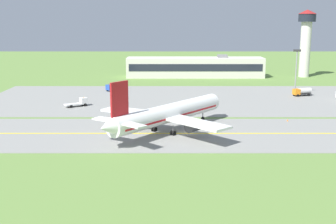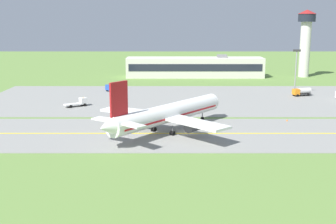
{
  "view_description": "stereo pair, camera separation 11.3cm",
  "coord_description": "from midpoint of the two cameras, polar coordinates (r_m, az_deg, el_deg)",
  "views": [
    {
      "loc": [
        -3.9,
        -89.87,
        23.85
      ],
      "look_at": [
        -3.63,
        3.67,
        4.0
      ],
      "focal_mm": 46.37,
      "sensor_mm": 36.0,
      "label": 1
    },
    {
      "loc": [
        -3.78,
        -89.87,
        23.85
      ],
      "look_at": [
        -3.63,
        3.67,
        4.0
      ],
      "focal_mm": 46.37,
      "sensor_mm": 36.0,
      "label": 2
    }
  ],
  "objects": [
    {
      "name": "apron_pad",
      "position": [
        134.72,
        5.8,
        1.74
      ],
      "size": [
        140.0,
        52.0,
        0.1
      ],
      "primitive_type": "cube",
      "color": "gray",
      "rests_on": "ground"
    },
    {
      "name": "control_tower",
      "position": [
        194.6,
        17.56,
        9.39
      ],
      "size": [
        7.6,
        7.6,
        28.21
      ],
      "color": "silver",
      "rests_on": "ground"
    },
    {
      "name": "service_truck_baggage",
      "position": [
        145.17,
        17.1,
        2.61
      ],
      "size": [
        6.34,
        3.69,
        2.65
      ],
      "color": "orange",
      "rests_on": "ground"
    },
    {
      "name": "taxiway_centreline",
      "position": [
        93.04,
        2.28,
        -2.82
      ],
      "size": [
        220.0,
        0.6,
        0.01
      ],
      "primitive_type": "cube",
      "color": "yellow",
      "rests_on": "taxiway_strip"
    },
    {
      "name": "terminal_building",
      "position": [
        186.18,
        3.46,
        5.89
      ],
      "size": [
        57.88,
        10.97,
        9.52
      ],
      "color": "beige",
      "rests_on": "ground"
    },
    {
      "name": "service_truck_pushback",
      "position": [
        124.57,
        -11.67,
        1.25
      ],
      "size": [
        6.46,
        5.25,
        2.59
      ],
      "color": "silver",
      "rests_on": "ground"
    },
    {
      "name": "traffic_cone_near_edge",
      "position": [
        107.91,
        15.32,
        -1.06
      ],
      "size": [
        0.44,
        0.44,
        0.6
      ],
      "primitive_type": "cone",
      "color": "orange",
      "rests_on": "ground"
    },
    {
      "name": "ground_plane",
      "position": [
        93.06,
        2.27,
        -2.88
      ],
      "size": [
        500.0,
        500.0,
        0.0
      ],
      "primitive_type": "plane",
      "color": "olive"
    },
    {
      "name": "airplane_lead",
      "position": [
        93.27,
        -0.15,
        -0.22
      ],
      "size": [
        29.34,
        33.26,
        12.7
      ],
      "color": "white",
      "rests_on": "ground"
    },
    {
      "name": "apron_light_mast",
      "position": [
        146.34,
        16.4,
        5.8
      ],
      "size": [
        2.4,
        0.5,
        14.7
      ],
      "color": "gray",
      "rests_on": "ground"
    },
    {
      "name": "service_truck_catering",
      "position": [
        150.25,
        -7.2,
        3.34
      ],
      "size": [
        5.52,
        5.84,
        2.6
      ],
      "color": "#264CA5",
      "rests_on": "ground"
    },
    {
      "name": "taxiway_strip",
      "position": [
        93.05,
        2.27,
        -2.85
      ],
      "size": [
        240.0,
        28.0,
        0.1
      ],
      "primitive_type": "cube",
      "color": "gray",
      "rests_on": "ground"
    }
  ]
}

